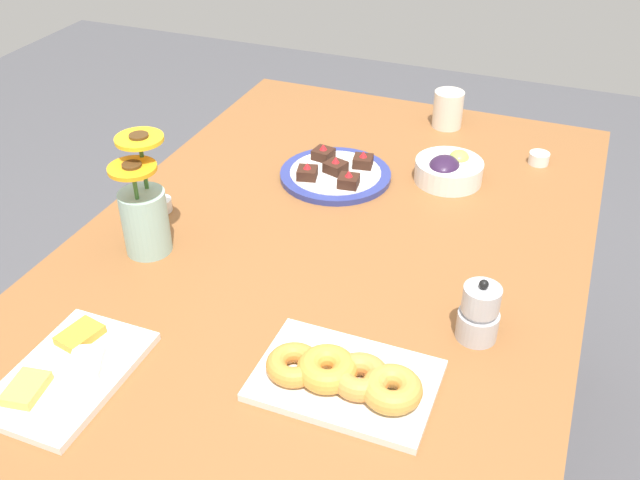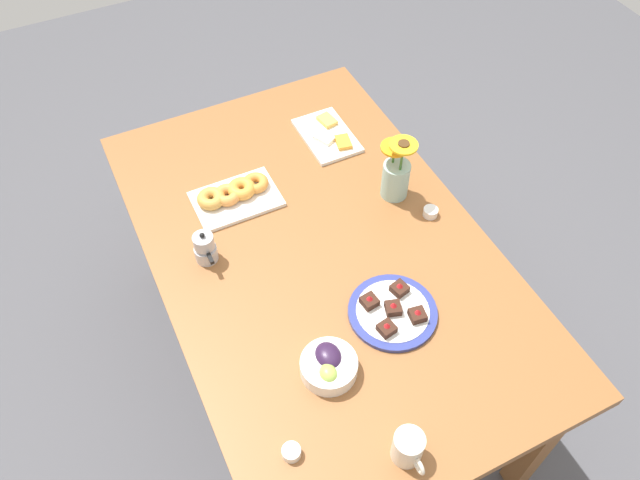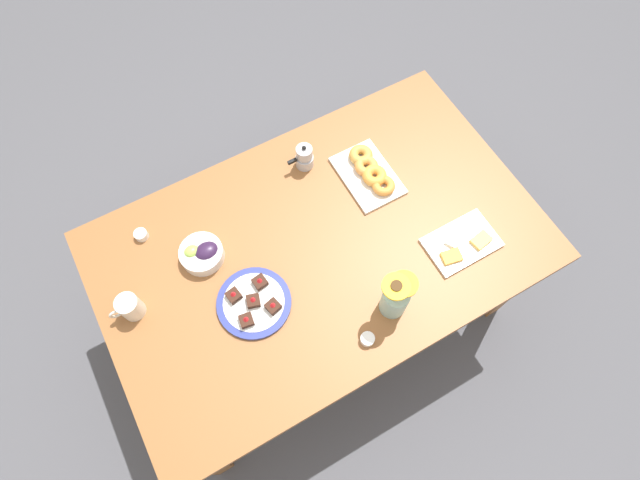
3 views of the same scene
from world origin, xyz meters
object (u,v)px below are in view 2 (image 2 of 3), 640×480
(cheese_platter, at_px, (328,135))
(dessert_plate, at_px, (393,311))
(moka_pot, at_px, (205,248))
(flower_vase, at_px, (396,176))
(croissant_platter, at_px, (234,194))
(jam_cup_honey, at_px, (430,212))
(grape_bowl, at_px, (329,365))
(dining_table, at_px, (320,264))
(jam_cup_berry, at_px, (291,452))
(coffee_mug, at_px, (408,447))

(cheese_platter, bearing_deg, dessert_plate, -12.47)
(cheese_platter, xyz_separation_m, moka_pot, (0.33, -0.58, 0.04))
(flower_vase, height_order, moka_pot, flower_vase)
(croissant_platter, height_order, jam_cup_honey, croissant_platter)
(grape_bowl, relative_size, jam_cup_honey, 3.23)
(flower_vase, bearing_deg, croissant_platter, -113.11)
(grape_bowl, bearing_deg, cheese_platter, 153.73)
(dining_table, height_order, moka_pot, moka_pot)
(moka_pot, bearing_deg, jam_cup_honey, 78.12)
(cheese_platter, relative_size, jam_cup_honey, 5.42)
(dining_table, relative_size, grape_bowl, 10.33)
(grape_bowl, bearing_deg, dining_table, 157.23)
(dessert_plate, bearing_deg, croissant_platter, -158.13)
(jam_cup_berry, height_order, dessert_plate, dessert_plate)
(jam_cup_berry, bearing_deg, grape_bowl, 131.76)
(croissant_platter, distance_m, flower_vase, 0.54)
(cheese_platter, relative_size, moka_pot, 2.18)
(jam_cup_berry, distance_m, dessert_plate, 0.49)
(dessert_plate, bearing_deg, cheese_platter, 167.53)
(flower_vase, xyz_separation_m, moka_pot, (-0.01, -0.65, -0.03))
(coffee_mug, bearing_deg, jam_cup_berry, -116.17)
(moka_pot, bearing_deg, coffee_mug, 16.67)
(cheese_platter, relative_size, croissant_platter, 0.93)
(cheese_platter, xyz_separation_m, croissant_platter, (0.14, -0.41, 0.01))
(coffee_mug, xyz_separation_m, moka_pot, (-0.79, -0.24, 0.00))
(jam_cup_honey, bearing_deg, croissant_platter, -122.15)
(coffee_mug, xyz_separation_m, jam_cup_berry, (-0.12, -0.25, -0.03))
(dining_table, distance_m, cheese_platter, 0.52)
(cheese_platter, xyz_separation_m, jam_cup_berry, (1.00, -0.60, 0.01))
(jam_cup_honey, distance_m, moka_pot, 0.73)
(cheese_platter, relative_size, flower_vase, 1.07)
(coffee_mug, height_order, cheese_platter, coffee_mug)
(coffee_mug, relative_size, croissant_platter, 0.40)
(dessert_plate, distance_m, flower_vase, 0.48)
(jam_cup_honey, bearing_deg, jam_cup_berry, -54.60)
(dining_table, relative_size, croissant_platter, 5.70)
(coffee_mug, height_order, dessert_plate, coffee_mug)
(grape_bowl, bearing_deg, croissant_platter, -179.84)
(jam_cup_honey, xyz_separation_m, dessert_plate, (0.27, -0.30, -0.00))
(croissant_platter, relative_size, dessert_plate, 1.09)
(jam_cup_honey, bearing_deg, dessert_plate, -47.65)
(cheese_platter, xyz_separation_m, flower_vase, (0.35, 0.07, 0.07))
(dining_table, xyz_separation_m, jam_cup_berry, (0.55, -0.35, 0.10))
(dessert_plate, bearing_deg, coffee_mug, -25.38)
(cheese_platter, bearing_deg, moka_pot, -60.20)
(coffee_mug, xyz_separation_m, grape_bowl, (-0.29, -0.07, -0.02))
(dining_table, height_order, croissant_platter, croissant_platter)
(grape_bowl, height_order, jam_cup_berry, grape_bowl)
(jam_cup_berry, height_order, moka_pot, moka_pot)
(croissant_platter, bearing_deg, dining_table, 27.97)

